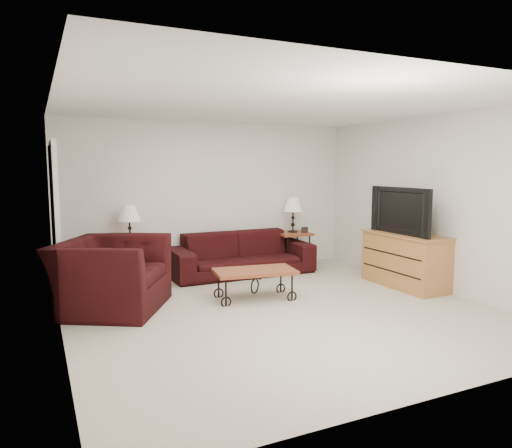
% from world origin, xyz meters
% --- Properties ---
extents(ground, '(5.00, 5.00, 0.00)m').
position_xyz_m(ground, '(0.00, 0.00, 0.00)').
color(ground, beige).
rests_on(ground, ground).
extents(wall_back, '(5.00, 0.02, 2.50)m').
position_xyz_m(wall_back, '(0.00, 2.50, 1.25)').
color(wall_back, silver).
rests_on(wall_back, ground).
extents(wall_front, '(5.00, 0.02, 2.50)m').
position_xyz_m(wall_front, '(0.00, -2.50, 1.25)').
color(wall_front, silver).
rests_on(wall_front, ground).
extents(wall_left, '(0.02, 5.00, 2.50)m').
position_xyz_m(wall_left, '(-2.50, 0.00, 1.25)').
color(wall_left, silver).
rests_on(wall_left, ground).
extents(wall_right, '(0.02, 5.00, 2.50)m').
position_xyz_m(wall_right, '(2.50, 0.00, 1.25)').
color(wall_right, silver).
rests_on(wall_right, ground).
extents(ceiling, '(5.00, 5.00, 0.00)m').
position_xyz_m(ceiling, '(0.00, 0.00, 2.50)').
color(ceiling, white).
rests_on(ceiling, wall_back).
extents(doorway, '(0.08, 0.94, 2.04)m').
position_xyz_m(doorway, '(-2.47, 1.65, 1.02)').
color(doorway, black).
rests_on(doorway, ground).
extents(sofa, '(2.35, 0.92, 0.69)m').
position_xyz_m(sofa, '(0.35, 2.02, 0.34)').
color(sofa, black).
rests_on(sofa, ground).
extents(side_table_left, '(0.58, 0.58, 0.60)m').
position_xyz_m(side_table_left, '(-1.41, 2.20, 0.30)').
color(side_table_left, brown).
rests_on(side_table_left, ground).
extents(side_table_right, '(0.61, 0.61, 0.62)m').
position_xyz_m(side_table_right, '(1.42, 2.20, 0.31)').
color(side_table_right, brown).
rests_on(side_table_right, ground).
extents(lamp_left, '(0.36, 0.36, 0.60)m').
position_xyz_m(lamp_left, '(-1.41, 2.20, 0.89)').
color(lamp_left, black).
rests_on(lamp_left, side_table_left).
extents(lamp_right, '(0.38, 0.38, 0.62)m').
position_xyz_m(lamp_right, '(1.42, 2.20, 0.92)').
color(lamp_right, black).
rests_on(lamp_right, side_table_right).
extents(photo_frame_left, '(0.12, 0.04, 0.10)m').
position_xyz_m(photo_frame_left, '(-1.56, 2.05, 0.65)').
color(photo_frame_left, black).
rests_on(photo_frame_left, side_table_left).
extents(photo_frame_right, '(0.12, 0.05, 0.10)m').
position_xyz_m(photo_frame_right, '(1.57, 2.05, 0.67)').
color(photo_frame_right, black).
rests_on(photo_frame_right, side_table_right).
extents(coffee_table, '(1.14, 0.73, 0.40)m').
position_xyz_m(coffee_table, '(-0.07, 0.59, 0.20)').
color(coffee_table, brown).
rests_on(coffee_table, ground).
extents(armchair, '(1.69, 1.75, 0.88)m').
position_xyz_m(armchair, '(-1.88, 0.92, 0.44)').
color(armchair, black).
rests_on(armchair, ground).
extents(throw_pillow, '(0.29, 0.40, 0.40)m').
position_xyz_m(throw_pillow, '(-1.73, 0.87, 0.52)').
color(throw_pillow, '#BD5118').
rests_on(throw_pillow, armchair).
extents(tv_stand, '(0.55, 1.32, 0.79)m').
position_xyz_m(tv_stand, '(2.23, 0.26, 0.40)').
color(tv_stand, '#BE6E46').
rests_on(tv_stand, ground).
extents(television, '(0.16, 1.18, 0.68)m').
position_xyz_m(television, '(2.21, 0.26, 1.13)').
color(television, black).
rests_on(television, tv_stand).
extents(backpack, '(0.41, 0.33, 0.49)m').
position_xyz_m(backpack, '(1.01, 1.77, 0.24)').
color(backpack, black).
rests_on(backpack, ground).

